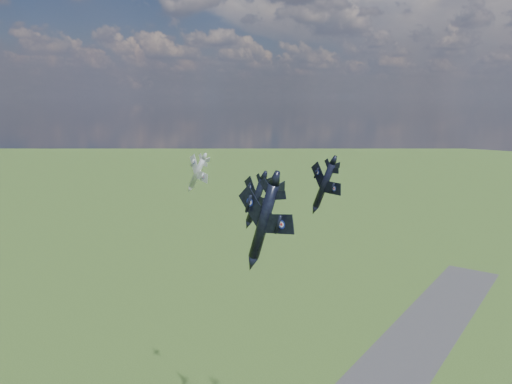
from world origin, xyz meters
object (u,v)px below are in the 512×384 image
Objects in this scene: jet_lead_navy at (256,200)px; jet_high_navy at (324,185)px; jet_left_silver at (197,173)px; jet_right_navy at (264,221)px.

jet_lead_navy is 1.08× the size of jet_high_navy.
jet_high_navy is at bearing 8.00° from jet_left_silver.
jet_high_navy is (-4.17, 26.09, 0.91)m from jet_right_navy.
jet_right_navy is at bearing -59.26° from jet_high_navy.
jet_high_navy is at bearing 34.39° from jet_lead_navy.
jet_lead_navy is 28.78m from jet_right_navy.
jet_right_navy is 1.21× the size of jet_high_navy.
jet_lead_navy is at bearing 136.89° from jet_right_navy.
jet_high_navy is (13.13, 3.28, 3.88)m from jet_lead_navy.
jet_right_navy is 26.44m from jet_high_navy.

